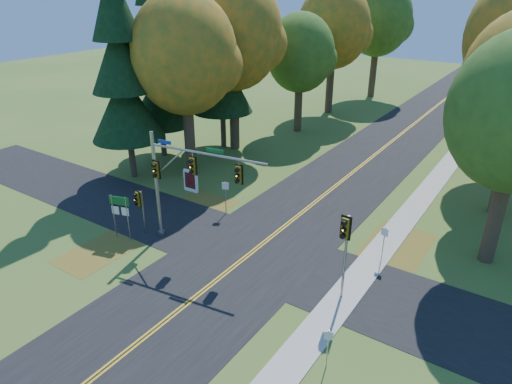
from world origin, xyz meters
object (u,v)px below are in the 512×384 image
Objects in this scene: traffic_mast at (181,176)px; east_signal_pole at (345,237)px; info_kiosk at (191,181)px; route_sign_cluster at (120,209)px.

east_signal_pole is (10.11, 0.18, -0.76)m from traffic_mast.
route_sign_cluster is at bearing -83.86° from info_kiosk.
info_kiosk is (-14.76, 5.63, -2.73)m from east_signal_pole.
info_kiosk is at bearing 161.74° from east_signal_pole.
traffic_mast is at bearing 11.10° from route_sign_cluster.
traffic_mast reaches higher than east_signal_pole.
info_kiosk is at bearing 82.56° from route_sign_cluster.
east_signal_pole is 16.03m from info_kiosk.
info_kiosk is at bearing 120.60° from traffic_mast.
route_sign_cluster is (-3.49, -1.79, -2.29)m from traffic_mast.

